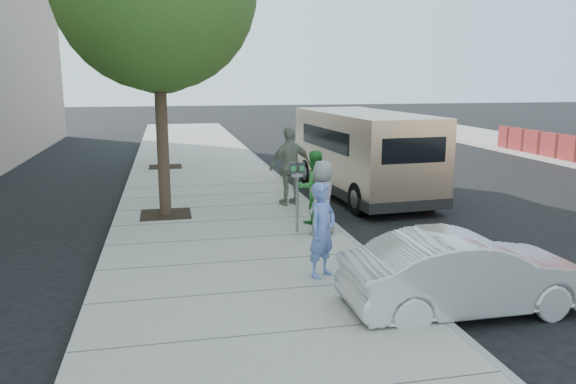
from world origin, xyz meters
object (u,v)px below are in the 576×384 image
at_px(sedan, 466,273).
at_px(person_striped_polo, 291,166).
at_px(van, 361,152).
at_px(parking_meter, 297,182).
at_px(person_green_shirt, 314,187).
at_px(person_gray_shirt, 323,198).
at_px(tree_far, 161,35).
at_px(person_officer, 322,230).

distance_m(sedan, person_striped_polo, 7.03).
bearing_deg(van, sedan, -102.75).
xyz_separation_m(parking_meter, sedan, (1.54, -4.29, -0.64)).
relative_size(person_green_shirt, person_gray_shirt, 1.06).
distance_m(van, person_green_shirt, 4.04).
xyz_separation_m(sedan, person_gray_shirt, (-1.07, 3.98, 0.34)).
distance_m(tree_far, person_officer, 13.40).
height_order(sedan, person_officer, person_officer).
distance_m(tree_far, parking_meter, 10.81).
bearing_deg(person_striped_polo, sedan, 83.19).
height_order(van, person_officer, van).
bearing_deg(person_striped_polo, tree_far, -82.23).
height_order(tree_far, sedan, tree_far).
height_order(van, person_green_shirt, van).
bearing_deg(person_green_shirt, sedan, 94.79).
height_order(parking_meter, person_striped_polo, person_striped_polo).
xyz_separation_m(tree_far, van, (5.55, -5.82, -3.59)).
xyz_separation_m(van, person_officer, (-3.05, -6.75, -0.35)).
bearing_deg(person_gray_shirt, person_green_shirt, -141.30).
xyz_separation_m(parking_meter, person_green_shirt, (0.54, 0.68, -0.26)).
xyz_separation_m(van, person_green_shirt, (-2.29, -3.31, -0.31)).
relative_size(tree_far, sedan, 1.78).
xyz_separation_m(person_green_shirt, person_gray_shirt, (-0.07, -1.00, -0.04)).
height_order(van, person_striped_polo, van).
xyz_separation_m(tree_far, person_striped_polo, (3.15, -7.19, -3.72)).
distance_m(tree_far, sedan, 15.34).
bearing_deg(person_green_shirt, person_striped_polo, -93.38).
bearing_deg(sedan, person_officer, 48.19).
bearing_deg(person_striped_polo, parking_meter, 64.71).
height_order(person_green_shirt, person_striped_polo, person_striped_polo).
distance_m(person_green_shirt, person_gray_shirt, 1.00).
relative_size(parking_meter, person_striped_polo, 0.74).
xyz_separation_m(tree_far, person_green_shirt, (3.26, -9.12, -3.90)).
xyz_separation_m(person_officer, person_green_shirt, (0.76, 3.44, 0.04)).
distance_m(parking_meter, sedan, 4.60).
bearing_deg(van, parking_meter, -129.23).
height_order(tree_far, person_striped_polo, tree_far).
bearing_deg(sedan, parking_meter, 19.13).
distance_m(tree_far, person_gray_shirt, 11.32).
relative_size(sedan, person_green_shirt, 2.19).
bearing_deg(person_gray_shirt, parking_meter, -80.81).
bearing_deg(person_officer, person_gray_shirt, 37.38).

